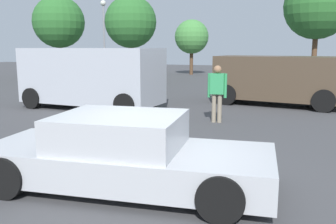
% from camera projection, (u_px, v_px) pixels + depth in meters
% --- Properties ---
extents(ground_plane, '(80.00, 80.00, 0.00)m').
position_uv_depth(ground_plane, '(147.00, 191.00, 5.77)').
color(ground_plane, '#424244').
extents(sedan_foreground, '(4.73, 2.23, 1.19)m').
position_uv_depth(sedan_foreground, '(124.00, 154.00, 5.83)').
color(sedan_foreground, '#B7BABF').
rests_on(sedan_foreground, ground_plane).
extents(dog, '(0.59, 0.40, 0.42)m').
position_uv_depth(dog, '(153.00, 131.00, 8.72)').
color(dog, white).
rests_on(dog, ground_plane).
extents(van_white, '(5.24, 2.51, 2.19)m').
position_uv_depth(van_white, '(92.00, 76.00, 13.43)').
color(van_white, '#B2B7C1').
rests_on(van_white, ground_plane).
extents(suv_dark, '(4.95, 2.69, 1.88)m').
position_uv_depth(suv_dark, '(279.00, 78.00, 14.14)').
color(suv_dark, '#4C3D2D').
rests_on(suv_dark, ground_plane).
extents(pedestrian, '(0.57, 0.27, 1.70)m').
position_uv_depth(pedestrian, '(217.00, 89.00, 10.86)').
color(pedestrian, gray).
rests_on(pedestrian, ground_plane).
extents(light_post_near, '(0.44, 0.44, 5.82)m').
position_uv_depth(light_post_near, '(104.00, 24.00, 28.82)').
color(light_post_near, gray).
rests_on(light_post_near, ground_plane).
extents(tree_back_left, '(3.21, 3.21, 5.37)m').
position_uv_depth(tree_back_left, '(131.00, 22.00, 22.79)').
color(tree_back_left, brown).
rests_on(tree_back_left, ground_plane).
extents(tree_back_center, '(2.73, 2.73, 4.42)m').
position_uv_depth(tree_back_center, '(192.00, 37.00, 29.61)').
color(tree_back_center, brown).
rests_on(tree_back_center, ground_plane).
extents(tree_back_right, '(3.69, 3.69, 5.85)m').
position_uv_depth(tree_back_right, '(59.00, 22.00, 26.40)').
color(tree_back_right, brown).
rests_on(tree_back_right, ground_plane).
extents(tree_far_right, '(3.71, 3.71, 6.37)m').
position_uv_depth(tree_far_right, '(317.00, 6.00, 20.67)').
color(tree_far_right, brown).
rests_on(tree_far_right, ground_plane).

